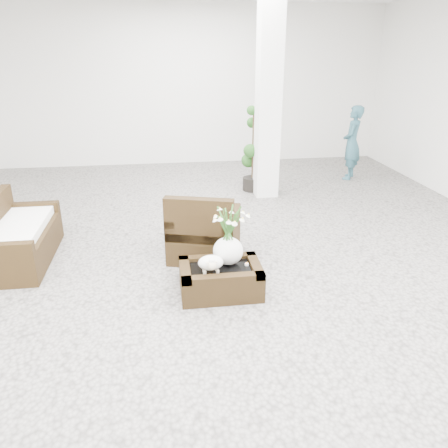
{
  "coord_description": "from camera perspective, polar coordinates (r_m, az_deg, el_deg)",
  "views": [
    {
      "loc": [
        -0.7,
        -4.99,
        2.61
      ],
      "look_at": [
        0.0,
        -0.1,
        0.62
      ],
      "focal_mm": 35.56,
      "sensor_mm": 36.0,
      "label": 1
    }
  ],
  "objects": [
    {
      "name": "ground",
      "position": [
        5.67,
        -0.14,
        -5.45
      ],
      "size": [
        11.0,
        11.0,
        0.0
      ],
      "primitive_type": "plane",
      "color": "gray",
      "rests_on": "ground"
    },
    {
      "name": "column",
      "position": [
        8.06,
        5.73,
        15.71
      ],
      "size": [
        0.4,
        0.4,
        3.5
      ],
      "primitive_type": "cube",
      "color": "white",
      "rests_on": "ground"
    },
    {
      "name": "coffee_table",
      "position": [
        5.03,
        -0.45,
        -7.25
      ],
      "size": [
        0.9,
        0.6,
        0.31
      ],
      "primitive_type": "cube",
      "color": "#35240F",
      "rests_on": "ground"
    },
    {
      "name": "sheep_figurine",
      "position": [
        4.8,
        -1.72,
        -5.19
      ],
      "size": [
        0.28,
        0.23,
        0.21
      ],
      "primitive_type": "ellipsoid",
      "color": "white",
      "rests_on": "coffee_table"
    },
    {
      "name": "planter_narcissus",
      "position": [
        4.89,
        0.54,
        -0.89
      ],
      "size": [
        0.44,
        0.44,
        0.8
      ],
      "primitive_type": null,
      "color": "white",
      "rests_on": "coffee_table"
    },
    {
      "name": "tealight",
      "position": [
        5.01,
        2.93,
        -5.17
      ],
      "size": [
        0.04,
        0.04,
        0.03
      ],
      "primitive_type": "cylinder",
      "color": "white",
      "rests_on": "coffee_table"
    },
    {
      "name": "armchair",
      "position": [
        5.79,
        -2.54,
        0.08
      ],
      "size": [
        1.05,
        1.03,
        0.91
      ],
      "primitive_type": "cube",
      "rotation": [
        0.0,
        0.0,
        2.85
      ],
      "color": "#35240F",
      "rests_on": "ground"
    },
    {
      "name": "loveseat",
      "position": [
        6.23,
        -24.92,
        -0.85
      ],
      "size": [
        0.74,
        1.54,
        0.82
      ],
      "primitive_type": "cube",
      "rotation": [
        0.0,
        0.0,
        1.57
      ],
      "color": "#35240F",
      "rests_on": "ground"
    },
    {
      "name": "topiary",
      "position": [
        8.47,
        3.79,
        9.48
      ],
      "size": [
        0.42,
        0.42,
        1.58
      ],
      "primitive_type": null,
      "color": "#1C4315",
      "rests_on": "ground"
    },
    {
      "name": "shopper",
      "position": [
        9.65,
        16.12,
        10.0
      ],
      "size": [
        0.59,
        0.66,
        1.51
      ],
      "primitive_type": "imported",
      "rotation": [
        0.0,
        0.0,
        -2.11
      ],
      "color": "#2D5664",
      "rests_on": "ground"
    }
  ]
}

